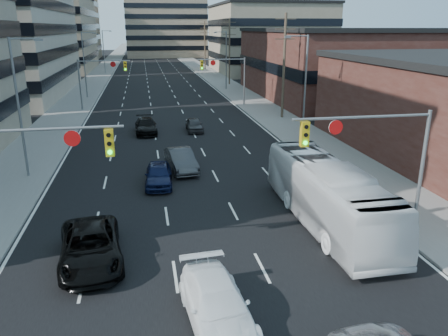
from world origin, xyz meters
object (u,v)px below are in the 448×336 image
at_px(black_pickup, 91,247).
at_px(transit_bus, 327,194).
at_px(sedan_blue, 159,175).
at_px(white_van, 217,304).

relative_size(black_pickup, transit_bus, 0.47).
bearing_deg(black_pickup, transit_bus, 3.28).
bearing_deg(black_pickup, sedan_blue, 64.35).
bearing_deg(sedan_blue, transit_bus, -38.86).
distance_m(white_van, transit_bus, 9.62).
distance_m(white_van, sedan_blue, 14.12).
relative_size(white_van, transit_bus, 0.43).
relative_size(white_van, sedan_blue, 1.19).
xyz_separation_m(transit_bus, sedan_blue, (-8.11, 7.24, -0.89)).
relative_size(black_pickup, white_van, 1.10).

